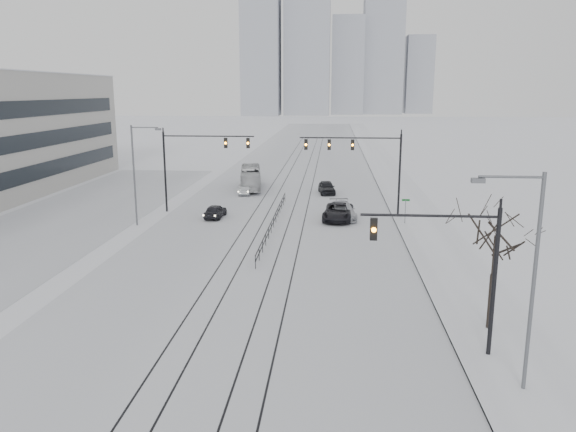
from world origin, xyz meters
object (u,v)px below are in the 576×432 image
at_px(sedan_sb_outer, 245,189).
at_px(sedan_nb_far, 327,187).
at_px(traffic_mast_near, 459,261).
at_px(sedan_nb_right, 343,211).
at_px(bare_tree, 495,246).
at_px(box_truck, 251,178).
at_px(sedan_nb_front, 338,212).
at_px(sedan_sb_inner, 215,211).

height_order(sedan_sb_outer, sedan_nb_far, sedan_nb_far).
distance_m(traffic_mast_near, sedan_nb_right, 28.73).
relative_size(bare_tree, box_truck, 0.61).
distance_m(sedan_sb_outer, sedan_nb_front, 16.60).
xyz_separation_m(bare_tree, sedan_sb_outer, (-18.24, 37.02, -3.87)).
relative_size(sedan_nb_front, sedan_nb_far, 1.29).
xyz_separation_m(sedan_sb_outer, sedan_nb_front, (10.78, -12.62, 0.17)).
xyz_separation_m(traffic_mast_near, sedan_nb_far, (-6.28, 41.28, -3.82)).
height_order(sedan_nb_front, sedan_nb_right, sedan_nb_front).
distance_m(traffic_mast_near, sedan_sb_outer, 43.22).
relative_size(sedan_sb_outer, box_truck, 0.38).
height_order(sedan_sb_inner, sedan_nb_far, sedan_nb_far).
height_order(sedan_nb_right, box_truck, box_truck).
xyz_separation_m(sedan_nb_front, sedan_nb_right, (0.43, 0.70, -0.02)).
distance_m(bare_tree, sedan_nb_front, 25.78).
distance_m(bare_tree, sedan_sb_inner, 31.30).
bearing_deg(traffic_mast_near, sedan_nb_front, 100.43).
relative_size(sedan_nb_far, box_truck, 0.44).
distance_m(sedan_sb_inner, sedan_nb_far, 17.37).
distance_m(traffic_mast_near, bare_tree, 3.85).
bearing_deg(sedan_sb_inner, box_truck, -89.94).
height_order(traffic_mast_near, sedan_nb_front, traffic_mast_near).
height_order(traffic_mast_near, sedan_nb_far, traffic_mast_near).
bearing_deg(sedan_nb_front, sedan_sb_outer, 135.79).
bearing_deg(sedan_nb_right, sedan_nb_far, 89.14).
bearing_deg(sedan_sb_inner, traffic_mast_near, 125.21).
bearing_deg(traffic_mast_near, sedan_sb_outer, 111.57).
bearing_deg(traffic_mast_near, bare_tree, 51.24).
relative_size(traffic_mast_near, sedan_nb_right, 1.32).
distance_m(sedan_nb_front, box_truck, 19.54).
height_order(sedan_nb_far, box_truck, box_truck).
bearing_deg(sedan_nb_front, box_truck, 128.38).
xyz_separation_m(sedan_nb_front, box_truck, (-10.67, 16.36, 0.60)).
distance_m(bare_tree, sedan_nb_far, 39.43).
bearing_deg(box_truck, traffic_mast_near, 101.54).
height_order(bare_tree, sedan_nb_front, bare_tree).
xyz_separation_m(bare_tree, sedan_nb_front, (-7.46, 24.40, -3.70)).
xyz_separation_m(sedan_nb_right, sedan_nb_far, (-1.67, 13.18, -0.02)).
bearing_deg(sedan_sb_outer, traffic_mast_near, 109.29).
relative_size(bare_tree, sedan_nb_front, 1.08).
distance_m(sedan_sb_outer, sedan_nb_right, 16.37).
bearing_deg(bare_tree, sedan_nb_right, 105.64).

